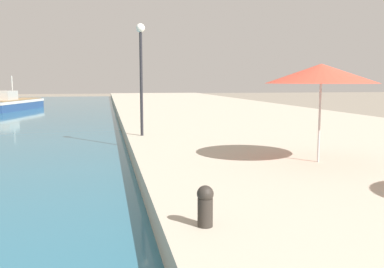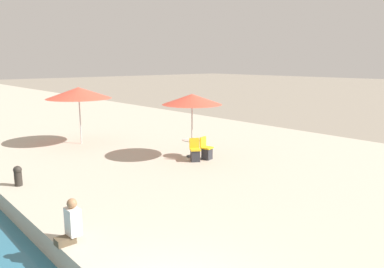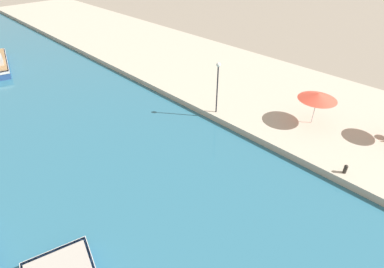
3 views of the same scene
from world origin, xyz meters
TOP-DOWN VIEW (x-y plane):
  - quay_promenade at (8.00, 37.00)m, footprint 16.00×90.00m
  - cafe_umbrella_white at (4.99, 12.87)m, footprint 3.06×3.06m
  - mooring_bollard at (0.67, 8.27)m, footprint 0.26×0.26m
  - lamppost at (0.62, 19.67)m, footprint 0.36×0.36m

SIDE VIEW (x-z plane):
  - quay_promenade at x=8.00m, z-range 0.00..0.60m
  - mooring_bollard at x=0.67m, z-range 0.62..1.27m
  - cafe_umbrella_white at x=4.99m, z-range 1.69..4.41m
  - lamppost at x=0.62m, z-range 1.41..5.97m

